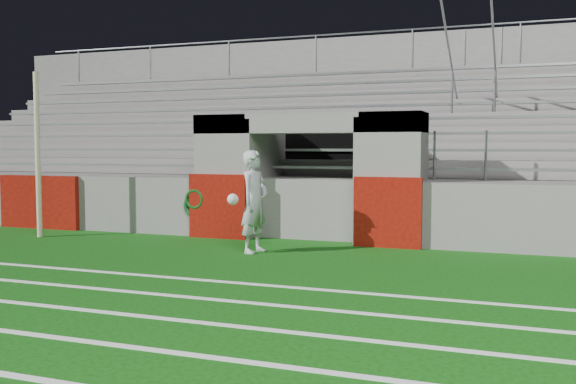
% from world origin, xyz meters
% --- Properties ---
extents(ground, '(90.00, 90.00, 0.00)m').
position_xyz_m(ground, '(0.00, 0.00, 0.00)').
color(ground, '#0D460B').
rests_on(ground, ground).
extents(field_post, '(0.11, 0.11, 3.50)m').
position_xyz_m(field_post, '(-5.47, 1.79, 1.75)').
color(field_post, beige).
rests_on(field_post, ground).
extents(stadium_structure, '(26.00, 8.48, 5.42)m').
position_xyz_m(stadium_structure, '(0.00, 7.97, 1.49)').
color(stadium_structure, slate).
rests_on(stadium_structure, ground).
extents(goalkeeper_with_ball, '(0.68, 0.75, 1.86)m').
position_xyz_m(goalkeeper_with_ball, '(-0.35, 1.53, 0.93)').
color(goalkeeper_with_ball, silver).
rests_on(goalkeeper_with_ball, ground).
extents(hose_coil, '(0.58, 0.15, 0.66)m').
position_xyz_m(hose_coil, '(-2.33, 2.93, 0.72)').
color(hose_coil, '#0D441B').
rests_on(hose_coil, ground).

